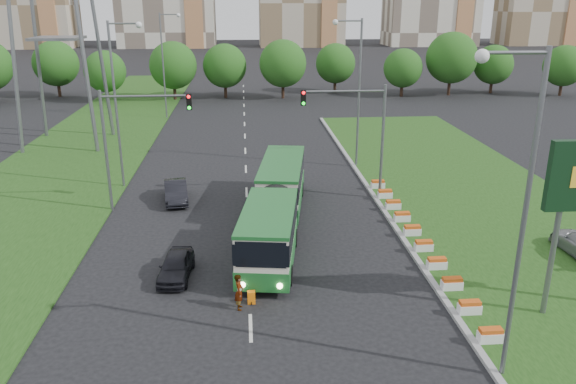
{
  "coord_description": "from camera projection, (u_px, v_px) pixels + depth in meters",
  "views": [
    {
      "loc": [
        -3.06,
        -26.92,
        13.31
      ],
      "look_at": [
        -0.57,
        4.25,
        2.6
      ],
      "focal_mm": 35.0,
      "sensor_mm": 36.0,
      "label": 1
    }
  ],
  "objects": [
    {
      "name": "street_lamps",
      "position": [
        245.0,
        117.0,
        37.19
      ],
      "size": [
        36.0,
        60.0,
        12.0
      ],
      "primitive_type": null,
      "color": "slate",
      "rests_on": "ground"
    },
    {
      "name": "grass_median",
      "position": [
        481.0,
        204.0,
        38.43
      ],
      "size": [
        14.0,
        60.0,
        0.15
      ],
      "primitive_type": "cube",
      "color": "#1C4112",
      "rests_on": "ground"
    },
    {
      "name": "traffic_mast_median",
      "position": [
        360.0,
        124.0,
        37.99
      ],
      "size": [
        5.76,
        0.32,
        8.0
      ],
      "color": "slate",
      "rests_on": "ground"
    },
    {
      "name": "ground",
      "position": [
        305.0,
        263.0,
        29.93
      ],
      "size": [
        360.0,
        360.0,
        0.0
      ],
      "primitive_type": "plane",
      "color": "black",
      "rests_on": "ground"
    },
    {
      "name": "articulated_bus",
      "position": [
        275.0,
        204.0,
        33.72
      ],
      "size": [
        2.63,
        16.89,
        2.78
      ],
      "rotation": [
        0.0,
        0.0,
        -0.15
      ],
      "color": "beige",
      "rests_on": "ground"
    },
    {
      "name": "median_kerb",
      "position": [
        381.0,
        207.0,
        37.9
      ],
      "size": [
        0.3,
        60.0,
        0.18
      ],
      "primitive_type": "cube",
      "color": "gray",
      "rests_on": "ground"
    },
    {
      "name": "tree_line",
      "position": [
        333.0,
        65.0,
        81.09
      ],
      "size": [
        120.0,
        8.0,
        9.0
      ],
      "primitive_type": null,
      "color": "#205516",
      "rests_on": "ground"
    },
    {
      "name": "shopping_trolley",
      "position": [
        251.0,
        297.0,
        25.91
      ],
      "size": [
        0.35,
        0.37,
        0.6
      ],
      "rotation": [
        0.0,
        0.0,
        0.05
      ],
      "color": "orange",
      "rests_on": "ground"
    },
    {
      "name": "flower_planters",
      "position": [
        418.0,
        237.0,
        32.08
      ],
      "size": [
        1.1,
        20.3,
        0.6
      ],
      "primitive_type": null,
      "color": "white",
      "rests_on": "grass_median"
    },
    {
      "name": "traffic_mast_left",
      "position": [
        130.0,
        131.0,
        35.9
      ],
      "size": [
        5.76,
        0.32,
        8.0
      ],
      "color": "slate",
      "rests_on": "ground"
    },
    {
      "name": "car_left_near",
      "position": [
        176.0,
        266.0,
        28.24
      ],
      "size": [
        1.78,
        3.86,
        1.28
      ],
      "primitive_type": "imported",
      "rotation": [
        0.0,
        0.0,
        -0.07
      ],
      "color": "black",
      "rests_on": "ground"
    },
    {
      "name": "pedestrian",
      "position": [
        239.0,
        292.0,
        25.28
      ],
      "size": [
        0.43,
        0.64,
        1.71
      ],
      "primitive_type": "imported",
      "rotation": [
        0.0,
        0.0,
        1.53
      ],
      "color": "gray",
      "rests_on": "ground"
    },
    {
      "name": "left_verge",
      "position": [
        84.0,
        151.0,
        52.14
      ],
      "size": [
        12.0,
        110.0,
        0.1
      ],
      "primitive_type": "cube",
      "color": "#1C4112",
      "rests_on": "ground"
    },
    {
      "name": "lane_markings",
      "position": [
        246.0,
        162.0,
        48.57
      ],
      "size": [
        0.2,
        100.0,
        0.01
      ],
      "primitive_type": null,
      "color": "silver",
      "rests_on": "ground"
    },
    {
      "name": "car_left_far",
      "position": [
        176.0,
        191.0,
        39.02
      ],
      "size": [
        2.11,
        4.5,
        1.43
      ],
      "primitive_type": "imported",
      "rotation": [
        0.0,
        0.0,
        0.14
      ],
      "color": "black",
      "rests_on": "ground"
    }
  ]
}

